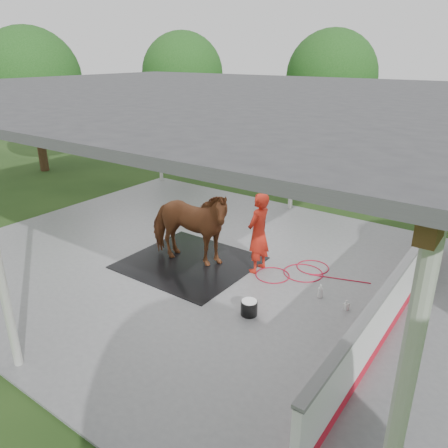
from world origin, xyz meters
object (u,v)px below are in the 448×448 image
Objects in this scene: dasher_board at (395,298)px; wash_bucket at (249,307)px; horse at (188,226)px; handler at (258,233)px.

wash_bucket is (-2.33, -1.30, -0.39)m from dasher_board.
dasher_board is 4.72m from horse.
wash_bucket is (0.84, -1.67, -0.78)m from handler.
horse is 1.65m from handler.
dasher_board is at bearing 29.07° from wash_bucket.
wash_bucket is at bearing -150.93° from dasher_board.
dasher_board reaches higher than wash_bucket.
horse is 2.70m from wash_bucket.
horse is 6.75× the size of wash_bucket.
handler is (1.52, 0.64, -0.01)m from horse.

